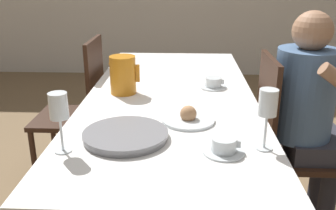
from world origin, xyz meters
name	(u,v)px	position (x,y,z in m)	size (l,w,h in m)	color
dining_table	(171,112)	(0.00, 0.00, 0.67)	(0.86, 2.01, 0.76)	white
chair_person_side	(286,143)	(0.61, -0.04, 0.52)	(0.42, 0.42, 0.97)	#331E14
chair_opposite	(79,109)	(-0.61, 0.41, 0.52)	(0.42, 0.42, 0.97)	#331E14
person_seated	(310,109)	(0.70, -0.05, 0.71)	(0.39, 0.41, 1.20)	#33333D
red_pitcher	(123,75)	(-0.25, 0.01, 0.86)	(0.16, 0.13, 0.20)	orange
wine_glass_water	(59,109)	(-0.36, -0.66, 0.93)	(0.07, 0.07, 0.22)	white
wine_glass_juice	(268,106)	(0.36, -0.61, 0.93)	(0.07, 0.07, 0.23)	white
teacup_near_person	(224,147)	(0.21, -0.65, 0.79)	(0.15, 0.15, 0.06)	silver
teacup_across	(213,83)	(0.23, 0.12, 0.79)	(0.15, 0.15, 0.06)	silver
serving_tray	(126,135)	(-0.15, -0.55, 0.78)	(0.33, 0.33, 0.03)	gray
bread_plate	(188,118)	(0.09, -0.36, 0.78)	(0.23, 0.23, 0.07)	silver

